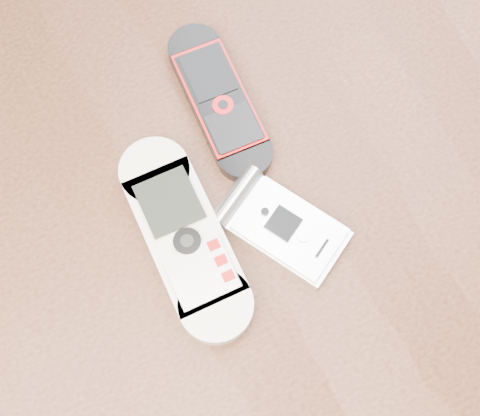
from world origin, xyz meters
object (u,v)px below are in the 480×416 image
object	(u,v)px
nokia_black_red	(219,100)
motorola_razr	(286,228)
nokia_white	(185,237)
table	(235,256)

from	to	relation	value
nokia_black_red	motorola_razr	world-z (taller)	same
nokia_black_red	motorola_razr	bearing A→B (deg)	-87.88
nokia_white	nokia_black_red	xyz separation A→B (m)	(0.07, 0.08, -0.00)
motorola_razr	nokia_white	bearing A→B (deg)	129.98
table	nokia_white	distance (m)	0.12
nokia_black_red	table	bearing A→B (deg)	-106.30
table	motorola_razr	world-z (taller)	motorola_razr
table	nokia_white	bearing A→B (deg)	-179.80
nokia_white	nokia_black_red	size ratio (longest dim) A/B	1.15
nokia_black_red	motorola_razr	distance (m)	0.11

